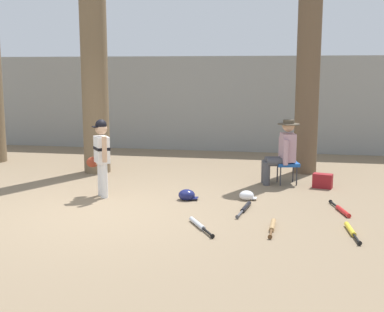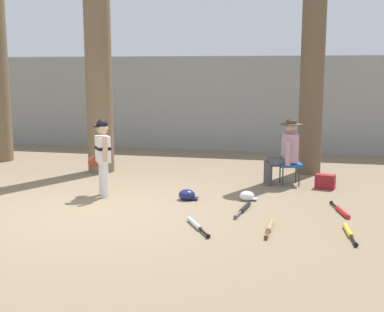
% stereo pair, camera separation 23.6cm
% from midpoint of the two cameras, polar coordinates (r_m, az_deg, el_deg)
% --- Properties ---
extents(ground_plane, '(60.00, 60.00, 0.00)m').
position_cam_midpoint_polar(ground_plane, '(7.87, -9.36, -6.09)').
color(ground_plane, '#7F6B51').
extents(concrete_back_wall, '(18.00, 0.36, 2.44)m').
position_cam_midpoint_polar(concrete_back_wall, '(13.58, 0.24, 5.89)').
color(concrete_back_wall, gray).
rests_on(concrete_back_wall, ground).
extents(tree_near_player, '(0.83, 0.83, 6.57)m').
position_cam_midpoint_polar(tree_near_player, '(10.71, -9.87, 13.50)').
color(tree_near_player, brown).
rests_on(tree_near_player, ground).
extents(tree_behind_spectator, '(0.69, 0.69, 5.06)m').
position_cam_midpoint_polar(tree_behind_spectator, '(10.66, 13.92, 9.79)').
color(tree_behind_spectator, brown).
rests_on(tree_behind_spectator, ground).
extents(young_ballplayer, '(0.52, 0.50, 1.31)m').
position_cam_midpoint_polar(young_ballplayer, '(8.65, -9.21, 0.40)').
color(young_ballplayer, white).
rests_on(young_ballplayer, ground).
extents(folding_stool, '(0.48, 0.48, 0.41)m').
position_cam_midpoint_polar(folding_stool, '(9.65, 11.53, -1.01)').
color(folding_stool, '#194C9E').
rests_on(folding_stool, ground).
extents(seated_spectator, '(0.68, 0.54, 1.20)m').
position_cam_midpoint_polar(seated_spectator, '(9.58, 11.01, 0.61)').
color(seated_spectator, '#47474C').
rests_on(seated_spectator, ground).
extents(handbag_beside_stool, '(0.37, 0.26, 0.26)m').
position_cam_midpoint_polar(handbag_beside_stool, '(9.49, 15.31, -2.78)').
color(handbag_beside_stool, maroon).
rests_on(handbag_beside_stool, ground).
extents(bat_black_composite, '(0.17, 0.81, 0.07)m').
position_cam_midpoint_polar(bat_black_composite, '(7.85, 6.69, -5.82)').
color(bat_black_composite, black).
rests_on(bat_black_composite, ground).
extents(bat_red_barrel, '(0.26, 0.81, 0.07)m').
position_cam_midpoint_polar(bat_red_barrel, '(7.99, 17.14, -5.92)').
color(bat_red_barrel, red).
rests_on(bat_red_barrel, ground).
extents(bat_aluminum_silver, '(0.46, 0.74, 0.07)m').
position_cam_midpoint_polar(bat_aluminum_silver, '(7.00, 1.41, -7.69)').
color(bat_aluminum_silver, '#B7BCC6').
rests_on(bat_aluminum_silver, ground).
extents(bat_wood_tan, '(0.09, 0.73, 0.07)m').
position_cam_midpoint_polar(bat_wood_tan, '(7.00, 9.60, -7.82)').
color(bat_wood_tan, tan).
rests_on(bat_wood_tan, ground).
extents(bat_yellow_trainer, '(0.13, 0.80, 0.07)m').
position_cam_midpoint_polar(bat_yellow_trainer, '(7.04, 18.01, -8.07)').
color(bat_yellow_trainer, yellow).
rests_on(bat_yellow_trainer, ground).
extents(batting_helmet_white, '(0.29, 0.22, 0.16)m').
position_cam_midpoint_polar(batting_helmet_white, '(8.45, 6.96, -4.45)').
color(batting_helmet_white, silver).
rests_on(batting_helmet_white, ground).
extents(batting_helmet_navy, '(0.32, 0.25, 0.19)m').
position_cam_midpoint_polar(batting_helmet_navy, '(8.41, 0.25, -4.37)').
color(batting_helmet_navy, navy).
rests_on(batting_helmet_navy, ground).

